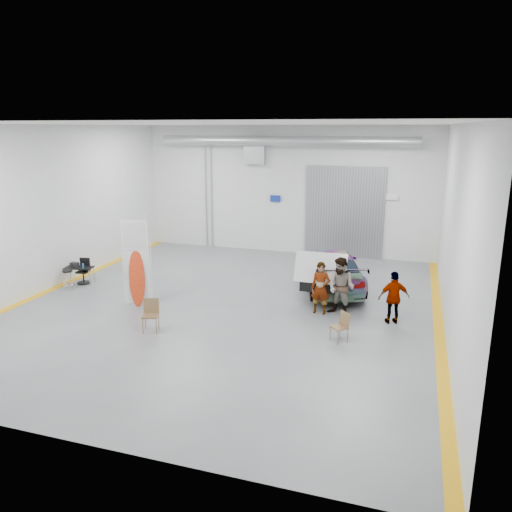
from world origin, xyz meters
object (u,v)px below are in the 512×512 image
(person_b, at_px, (341,287))
(person_c, at_px, (394,298))
(sedan_car, at_px, (332,269))
(office_chair, at_px, (84,273))
(shop_stool, at_px, (68,280))
(person_a, at_px, (321,288))
(folding_chair_near, at_px, (151,322))
(work_table, at_px, (78,267))
(folding_chair_far, at_px, (339,333))
(surfboard_display, at_px, (134,270))

(person_b, height_order, person_c, person_b)
(sedan_car, height_order, person_b, person_b)
(person_c, relative_size, office_chair, 1.72)
(person_b, distance_m, shop_stool, 10.06)
(person_a, relative_size, person_c, 1.04)
(person_b, relative_size, folding_chair_near, 2.00)
(person_c, height_order, work_table, person_c)
(person_a, height_order, office_chair, person_a)
(sedan_car, distance_m, person_a, 2.83)
(person_a, height_order, work_table, person_a)
(person_b, distance_m, office_chair, 10.03)
(folding_chair_far, bearing_deg, person_a, 157.87)
(person_b, distance_m, surfboard_display, 6.88)
(work_table, bearing_deg, surfboard_display, -23.70)
(surfboard_display, bearing_deg, person_b, -12.74)
(person_b, distance_m, folding_chair_near, 6.02)
(folding_chair_near, relative_size, folding_chair_far, 1.12)
(person_a, relative_size, folding_chair_near, 1.79)
(person_a, height_order, folding_chair_far, person_a)
(folding_chair_near, xyz_separation_m, office_chair, (-4.84, 3.43, 0.12))
(person_a, relative_size, folding_chair_far, 2.01)
(folding_chair_near, height_order, shop_stool, folding_chair_near)
(sedan_car, xyz_separation_m, work_table, (-9.39, -2.56, -0.06))
(person_c, bearing_deg, folding_chair_near, 2.01)
(person_c, xyz_separation_m, shop_stool, (-11.67, -0.37, -0.45))
(work_table, bearing_deg, folding_chair_near, -33.24)
(person_a, bearing_deg, surfboard_display, -167.62)
(person_a, distance_m, folding_chair_near, 5.45)
(office_chair, bearing_deg, folding_chair_near, -43.00)
(office_chair, bearing_deg, surfboard_display, -34.60)
(person_b, relative_size, office_chair, 1.99)
(shop_stool, relative_size, work_table, 0.67)
(shop_stool, bearing_deg, folding_chair_near, -27.16)
(office_chair, bearing_deg, sedan_car, 6.90)
(person_a, distance_m, person_c, 2.31)
(folding_chair_far, relative_size, shop_stool, 1.11)
(folding_chair_far, bearing_deg, sedan_car, 145.49)
(sedan_car, height_order, folding_chair_near, sedan_car)
(sedan_car, height_order, office_chair, sedan_car)
(work_table, distance_m, office_chair, 0.33)
(surfboard_display, relative_size, shop_stool, 4.08)
(surfboard_display, height_order, folding_chair_near, surfboard_display)
(surfboard_display, bearing_deg, office_chair, 130.09)
(office_chair, bearing_deg, person_b, -10.12)
(person_a, bearing_deg, person_b, 1.02)
(sedan_car, xyz_separation_m, shop_stool, (-9.26, -3.34, -0.35))
(person_b, bearing_deg, office_chair, -161.38)
(shop_stool, bearing_deg, office_chair, 88.78)
(surfboard_display, relative_size, folding_chair_near, 3.27)
(folding_chair_near, distance_m, work_table, 5.98)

